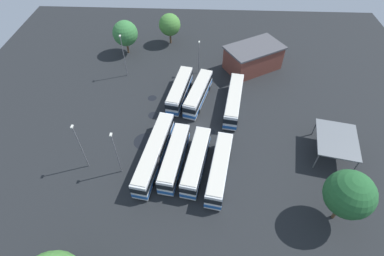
% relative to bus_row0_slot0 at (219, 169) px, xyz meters
% --- Properties ---
extents(ground_plane, '(95.66, 95.66, 0.00)m').
position_rel_bus_row0_slot0_xyz_m(ground_plane, '(9.12, 3.58, -1.86)').
color(ground_plane, black).
extents(bus_row0_slot0, '(12.24, 4.44, 3.51)m').
position_rel_bus_row0_slot0_xyz_m(bus_row0_slot0, '(0.00, 0.00, 0.00)').
color(bus_row0_slot0, silver).
rests_on(bus_row0_slot0, ground_plane).
extents(bus_row0_slot1, '(11.85, 4.40, 3.51)m').
position_rel_bus_row0_slot0_xyz_m(bus_row0_slot1, '(1.24, 3.52, -0.00)').
color(bus_row0_slot1, silver).
rests_on(bus_row0_slot1, ground_plane).
extents(bus_row0_slot2, '(11.97, 4.16, 3.51)m').
position_rel_bus_row0_slot0_xyz_m(bus_row0_slot2, '(1.81, 6.88, -0.00)').
color(bus_row0_slot2, silver).
rests_on(bus_row0_slot2, ground_plane).
extents(bus_row0_slot3, '(15.25, 4.90, 3.51)m').
position_rel_bus_row0_slot0_xyz_m(bus_row0_slot3, '(2.54, 10.11, 0.00)').
color(bus_row0_slot3, silver).
rests_on(bus_row0_slot3, ground_plane).
extents(bus_row1_slot0, '(12.79, 4.36, 3.51)m').
position_rel_bus_row0_slot0_xyz_m(bus_row1_slot0, '(15.54, -2.94, 0.00)').
color(bus_row1_slot0, silver).
rests_on(bus_row1_slot0, ground_plane).
extents(bus_row1_slot2, '(11.77, 5.37, 3.51)m').
position_rel_bus_row0_slot0_xyz_m(bus_row1_slot2, '(17.26, 3.68, -0.00)').
color(bus_row1_slot2, silver).
rests_on(bus_row1_slot2, ground_plane).
extents(bus_row1_slot3, '(11.71, 4.48, 3.51)m').
position_rel_bus_row0_slot0_xyz_m(bus_row1_slot3, '(18.06, 7.29, -0.00)').
color(bus_row1_slot3, silver).
rests_on(bus_row1_slot3, ground_plane).
extents(depot_building, '(11.97, 13.63, 5.26)m').
position_rel_bus_row0_slot0_xyz_m(depot_building, '(28.65, -7.67, 0.80)').
color(depot_building, brown).
rests_on(depot_building, ground_plane).
extents(maintenance_shelter, '(8.92, 7.64, 3.57)m').
position_rel_bus_row0_slot0_xyz_m(maintenance_shelter, '(5.19, -18.31, 1.52)').
color(maintenance_shelter, slate).
rests_on(maintenance_shelter, ground_plane).
extents(lamp_post_far_corner, '(0.56, 0.28, 9.30)m').
position_rel_bus_row0_slot0_xyz_m(lamp_post_far_corner, '(24.75, 19.01, 3.22)').
color(lamp_post_far_corner, slate).
rests_on(lamp_post_far_corner, ground_plane).
extents(lamp_post_mid_lot, '(0.56, 0.28, 7.49)m').
position_rel_bus_row0_slot0_xyz_m(lamp_post_mid_lot, '(26.32, 3.87, 2.30)').
color(lamp_post_mid_lot, slate).
rests_on(lamp_post_mid_lot, ground_plane).
extents(lamp_post_near_entrance, '(0.56, 0.28, 9.09)m').
position_rel_bus_row0_slot0_xyz_m(lamp_post_near_entrance, '(0.91, 20.46, 3.11)').
color(lamp_post_near_entrance, slate).
rests_on(lamp_post_near_entrance, ground_plane).
extents(lamp_post_by_building, '(0.56, 0.28, 8.61)m').
position_rel_bus_row0_slot0_xyz_m(lamp_post_by_building, '(0.12, 15.04, 2.87)').
color(lamp_post_by_building, slate).
rests_on(lamp_post_by_building, ground_plane).
extents(tree_south_edge, '(5.04, 5.04, 7.24)m').
position_rel_bus_row0_slot0_xyz_m(tree_south_edge, '(38.28, 11.05, 2.85)').
color(tree_south_edge, brown).
rests_on(tree_south_edge, ground_plane).
extents(tree_north_edge, '(5.57, 5.57, 7.67)m').
position_rel_bus_row0_slot0_xyz_m(tree_north_edge, '(33.60, 20.53, 3.02)').
color(tree_north_edge, brown).
rests_on(tree_north_edge, ground_plane).
extents(tree_northeast, '(6.16, 6.16, 9.09)m').
position_rel_bus_row0_slot0_xyz_m(tree_northeast, '(-6.10, -15.56, 4.14)').
color(tree_northeast, brown).
rests_on(tree_northeast, ground_plane).
extents(puddle_between_rows, '(1.88, 1.88, 0.01)m').
position_rel_bus_row0_slot0_xyz_m(puddle_between_rows, '(12.78, 11.87, -1.85)').
color(puddle_between_rows, black).
rests_on(puddle_between_rows, ground_plane).
extents(puddle_front_lane, '(1.73, 1.73, 0.01)m').
position_rel_bus_row0_slot0_xyz_m(puddle_front_lane, '(17.60, 12.74, -1.85)').
color(puddle_front_lane, black).
rests_on(puddle_front_lane, ground_plane).
extents(puddle_back_corner, '(3.78, 3.78, 0.01)m').
position_rel_bus_row0_slot0_xyz_m(puddle_back_corner, '(6.38, 12.43, -1.85)').
color(puddle_back_corner, black).
rests_on(puddle_back_corner, ground_plane).
extents(puddle_centre_drain, '(1.42, 1.42, 0.01)m').
position_rel_bus_row0_slot0_xyz_m(puddle_centre_drain, '(9.06, 1.14, -1.85)').
color(puddle_centre_drain, black).
rests_on(puddle_centre_drain, ground_plane).
extents(puddle_near_shelter, '(2.50, 2.50, 0.01)m').
position_rel_bus_row0_slot0_xyz_m(puddle_near_shelter, '(8.85, 7.50, -1.85)').
color(puddle_near_shelter, black).
rests_on(puddle_near_shelter, ground_plane).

